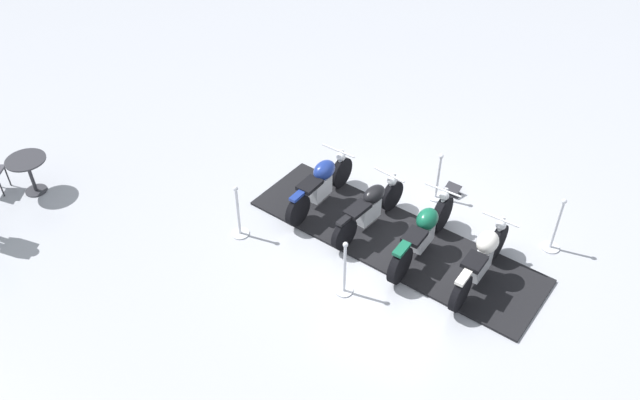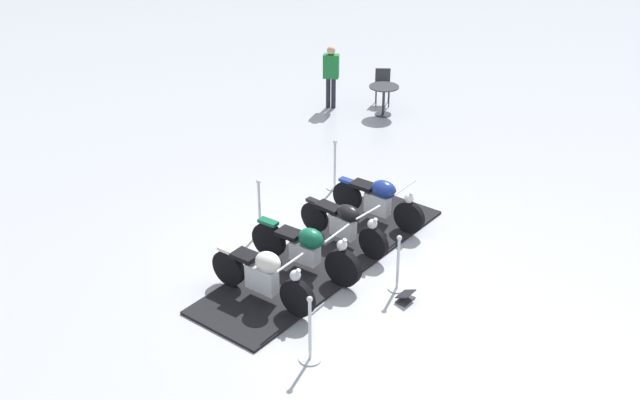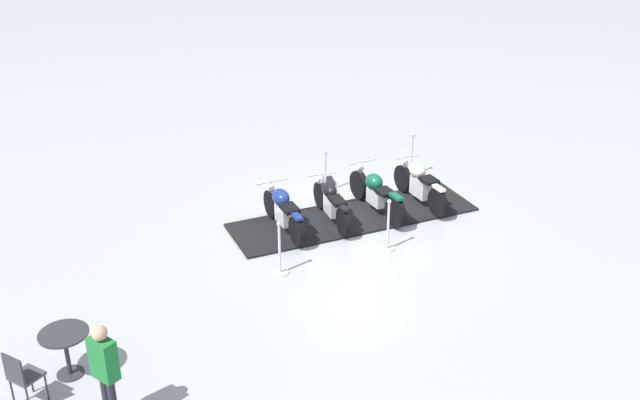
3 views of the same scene
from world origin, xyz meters
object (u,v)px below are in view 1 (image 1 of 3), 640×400
motorcycle_forest (423,232)px  stanchion_left_rear (239,219)px  stanchion_right_mid (437,183)px  cafe_table (28,167)px  stanchion_left_mid (344,275)px  stanchion_right_front (554,233)px  motorcycle_navy (321,183)px  motorcycle_black (370,207)px  info_placard (452,191)px  motorcycle_cream (482,258)px

motorcycle_forest → stanchion_left_rear: bearing=115.6°
stanchion_right_mid → cafe_table: bearing=27.0°
stanchion_left_rear → cafe_table: (4.30, 0.90, 0.23)m
motorcycle_forest → stanchion_right_mid: size_ratio=2.16×
stanchion_left_mid → cafe_table: bearing=4.7°
stanchion_right_front → cafe_table: (9.44, 3.26, 0.23)m
motorcycle_navy → stanchion_left_rear: stanchion_left_rear is taller
motorcycle_black → stanchion_left_rear: 2.41m
motorcycle_forest → stanchion_left_mid: bearing=157.7°
motorcycle_forest → motorcycle_black: motorcycle_forest is taller
stanchion_right_mid → stanchion_left_mid: bearing=81.3°
stanchion_right_front → info_placard: 2.20m
motorcycle_black → cafe_table: size_ratio=2.56×
motorcycle_cream → motorcycle_navy: size_ratio=1.03×
motorcycle_navy → info_placard: (-2.13, -1.52, -0.47)m
stanchion_right_front → motorcycle_black: bearing=18.9°
motorcycle_navy → stanchion_right_front: 4.32m
cafe_table → motorcycle_black: bearing=-160.8°
motorcycle_forest → motorcycle_navy: size_ratio=1.11×
motorcycle_cream → motorcycle_navy: motorcycle_cream is taller
motorcycle_forest → motorcycle_black: 1.11m
motorcycle_black → stanchion_right_front: size_ratio=1.77×
stanchion_right_mid → stanchion_left_rear: 3.91m
motorcycle_forest → motorcycle_navy: (2.21, -0.34, 0.03)m
stanchion_right_mid → stanchion_left_rear: bearing=44.2°
stanchion_right_front → stanchion_right_mid: 2.36m
stanchion_right_front → stanchion_left_rear: size_ratio=1.02×
stanchion_right_front → stanchion_left_mid: stanchion_right_front is taller
info_placard → motorcycle_forest: bearing=-79.1°
info_placard → stanchion_right_front: bearing=-8.0°
stanchion_left_mid → info_placard: size_ratio=3.19×
stanchion_right_front → stanchion_left_mid: size_ratio=1.01×
stanchion_right_front → motorcycle_forest: bearing=31.5°
stanchion_left_mid → stanchion_right_mid: bearing=-98.7°
motorcycle_forest → stanchion_left_mid: (0.79, 1.49, -0.11)m
stanchion_left_rear → info_placard: 4.28m
stanchion_left_mid → motorcycle_forest: bearing=-118.0°
motorcycle_black → stanchion_right_mid: size_ratio=1.91×
motorcycle_cream → cafe_table: bearing=109.2°
motorcycle_cream → motorcycle_forest: (1.11, -0.16, -0.03)m
motorcycle_cream → motorcycle_black: size_ratio=1.05×
stanchion_right_front → cafe_table: stanchion_right_front is taller
motorcycle_forest → stanchion_left_rear: stanchion_left_rear is taller
stanchion_right_mid → stanchion_left_rear: (2.80, 2.72, -0.01)m
cafe_table → motorcycle_cream: bearing=-167.7°
stanchion_right_front → stanchion_left_rear: bearing=24.7°
motorcycle_forest → info_placard: bearing=7.9°
motorcycle_navy → stanchion_left_rear: (0.92, 1.47, -0.18)m
motorcycle_black → motorcycle_navy: size_ratio=0.98×
stanchion_right_front → info_placard: size_ratio=3.21×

